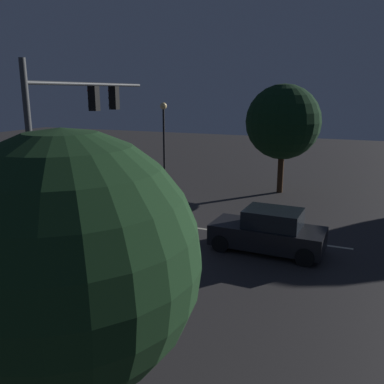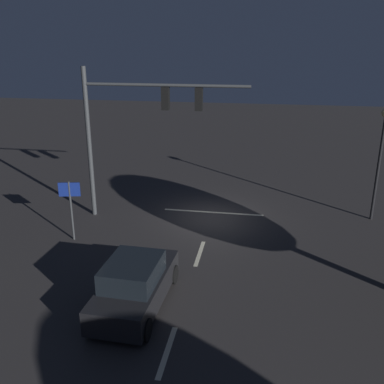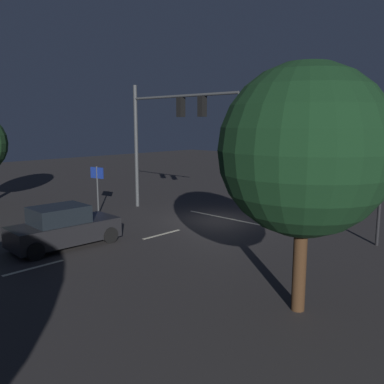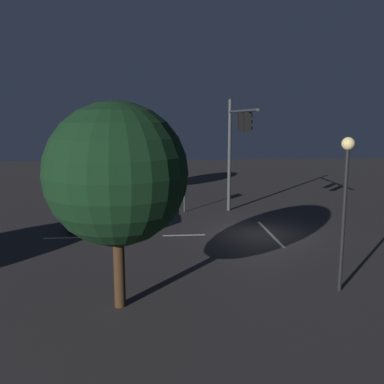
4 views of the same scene
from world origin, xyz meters
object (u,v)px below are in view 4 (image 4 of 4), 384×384
at_px(car_approaching, 108,215).
at_px(tree_left_far, 116,174).
at_px(traffic_signal_assembly, 237,137).
at_px(route_sign, 184,182).
at_px(street_lamp_left_kerb, 346,186).
at_px(tree_right_near, 129,146).

xyz_separation_m(car_approaching, tree_left_far, (-9.79, -1.40, 3.49)).
xyz_separation_m(traffic_signal_assembly, route_sign, (2.13, 2.93, -2.98)).
distance_m(street_lamp_left_kerb, tree_left_far, 7.62).
relative_size(street_lamp_left_kerb, route_sign, 2.02).
bearing_deg(tree_right_near, route_sign, -149.94).
relative_size(tree_right_near, tree_left_far, 0.86).
relative_size(car_approaching, tree_left_far, 0.68).
bearing_deg(tree_right_near, car_approaching, 177.00).
xyz_separation_m(street_lamp_left_kerb, tree_left_far, (-0.64, 7.58, 0.56)).
xyz_separation_m(tree_right_near, tree_left_far, (-20.53, -0.83, 0.51)).
bearing_deg(tree_left_far, street_lamp_left_kerb, -85.15).
xyz_separation_m(route_sign, tree_right_near, (6.63, 3.84, 1.86)).
bearing_deg(tree_left_far, tree_right_near, 2.32).
xyz_separation_m(car_approaching, route_sign, (4.11, -4.40, 1.11)).
bearing_deg(car_approaching, traffic_signal_assembly, -74.87).
bearing_deg(route_sign, street_lamp_left_kerb, -160.98).
bearing_deg(car_approaching, street_lamp_left_kerb, -135.55).
distance_m(tree_right_near, tree_left_far, 20.56).
bearing_deg(tree_left_far, traffic_signal_assembly, -26.75).
bearing_deg(tree_left_far, car_approaching, 8.12).
bearing_deg(street_lamp_left_kerb, car_approaching, 44.45).
bearing_deg(car_approaching, tree_right_near, -3.00).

